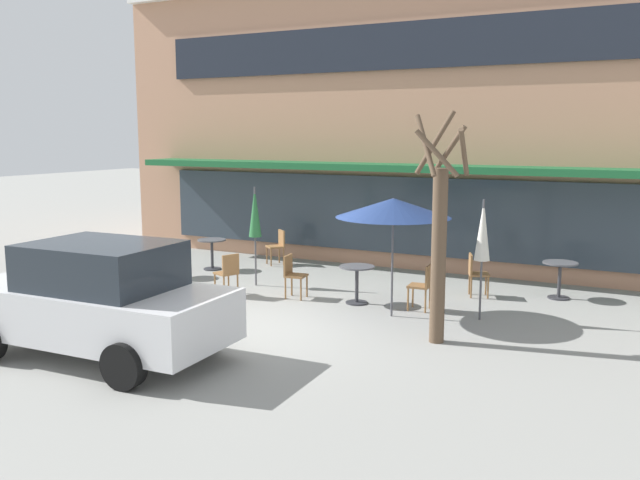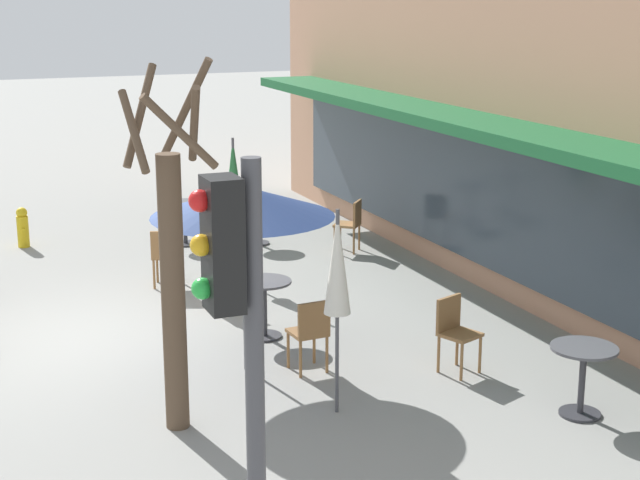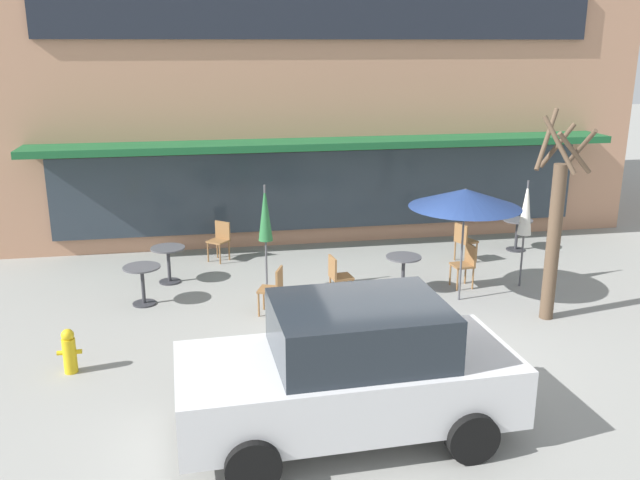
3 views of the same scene
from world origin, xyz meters
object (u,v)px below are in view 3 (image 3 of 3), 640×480
object	(u,v)px
patio_umbrella_green_folded	(526,209)
cafe_table_by_tree	(142,279)
patio_umbrella_corner_open	(265,214)
parked_sedan	(350,370)
street_tree	(555,228)
patio_umbrella_cream_folded	(465,198)
cafe_table_mid_patio	(517,229)
cafe_chair_1	(466,262)
cafe_table_streetside	(168,259)
cafe_chair_0	(220,238)
cafe_chair_4	(464,239)
fire_hydrant	(69,351)
cafe_table_near_wall	(403,268)
cafe_chair_2	(274,287)
cafe_chair_3	(338,275)

from	to	relation	value
patio_umbrella_green_folded	cafe_table_by_tree	bearing A→B (deg)	177.41
patio_umbrella_corner_open	parked_sedan	world-z (taller)	patio_umbrella_corner_open
patio_umbrella_corner_open	street_tree	size ratio (longest dim) A/B	0.59
patio_umbrella_cream_folded	patio_umbrella_corner_open	size ratio (longest dim) A/B	1.00
cafe_table_mid_patio	cafe_chair_1	distance (m)	3.08
cafe_table_streetside	parked_sedan	distance (m)	6.66
patio_umbrella_cream_folded	cafe_chair_0	bearing A→B (deg)	143.01
patio_umbrella_corner_open	cafe_chair_4	xyz separation A→B (m)	(4.61, 1.22, -1.10)
patio_umbrella_cream_folded	parked_sedan	size ratio (longest dim) A/B	0.52
cafe_table_mid_patio	fire_hydrant	xyz separation A→B (m)	(-9.47, -4.65, -0.16)
cafe_table_near_wall	cafe_chair_1	bearing A→B (deg)	4.02
cafe_table_by_tree	patio_umbrella_corner_open	xyz separation A→B (m)	(2.37, 0.17, 1.11)
cafe_table_by_tree	cafe_chair_0	distance (m)	2.94
cafe_table_by_tree	patio_umbrella_corner_open	bearing A→B (deg)	4.10
cafe_table_near_wall	cafe_table_mid_patio	distance (m)	4.20
cafe_table_by_tree	cafe_table_mid_patio	world-z (taller)	same
cafe_table_mid_patio	patio_umbrella_cream_folded	distance (m)	4.12
cafe_table_by_tree	cafe_chair_4	xyz separation A→B (m)	(6.98, 1.39, 0.01)
patio_umbrella_cream_folded	parked_sedan	world-z (taller)	patio_umbrella_cream_folded
parked_sedan	patio_umbrella_corner_open	bearing A→B (deg)	95.64
cafe_chair_2	cafe_table_near_wall	bearing A→B (deg)	13.58
cafe_table_by_tree	cafe_chair_4	bearing A→B (deg)	11.23
fire_hydrant	street_tree	bearing A→B (deg)	4.70
patio_umbrella_green_folded	cafe_chair_4	world-z (taller)	patio_umbrella_green_folded
cafe_table_streetside	cafe_table_mid_patio	world-z (taller)	same
cafe_chair_0	street_tree	distance (m)	7.32
cafe_table_by_tree	cafe_table_mid_patio	distance (m)	8.79
cafe_table_streetside	cafe_table_mid_patio	xyz separation A→B (m)	(8.12, 0.83, 0.00)
cafe_chair_3	cafe_chair_4	bearing A→B (deg)	29.19
cafe_table_near_wall	cafe_table_by_tree	size ratio (longest dim) A/B	1.00
cafe_table_near_wall	street_tree	world-z (taller)	street_tree
cafe_table_mid_patio	cafe_chair_1	size ratio (longest dim) A/B	0.85
cafe_chair_3	cafe_chair_1	bearing A→B (deg)	5.71
cafe_chair_4	street_tree	world-z (taller)	street_tree
cafe_chair_4	fire_hydrant	distance (m)	8.86
cafe_table_streetside	patio_umbrella_green_folded	distance (m)	7.32
street_tree	fire_hydrant	xyz separation A→B (m)	(-8.13, -0.67, -1.34)
patio_umbrella_cream_folded	cafe_table_streetside	bearing A→B (deg)	159.98
cafe_table_mid_patio	fire_hydrant	bearing A→B (deg)	-153.85
cafe_chair_1	parked_sedan	size ratio (longest dim) A/B	0.21
patio_umbrella_corner_open	cafe_chair_2	distance (m)	1.55
patio_umbrella_green_folded	cafe_table_near_wall	bearing A→B (deg)	178.67
cafe_table_by_tree	cafe_chair_3	size ratio (longest dim) A/B	0.85
cafe_chair_0	parked_sedan	bearing A→B (deg)	-79.98
street_tree	fire_hydrant	world-z (taller)	street_tree
parked_sedan	fire_hydrant	xyz separation A→B (m)	(-3.79, 2.36, -0.53)
cafe_table_streetside	patio_umbrella_corner_open	world-z (taller)	patio_umbrella_corner_open
cafe_chair_0	cafe_chair_1	world-z (taller)	same
cafe_table_streetside	cafe_chair_0	bearing A→B (deg)	50.04
cafe_table_streetside	cafe_table_mid_patio	bearing A→B (deg)	5.80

